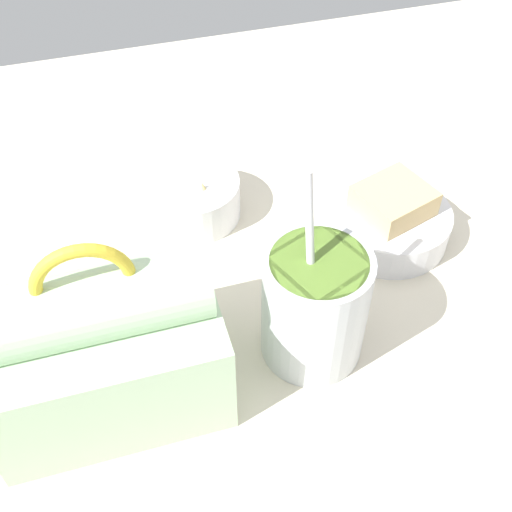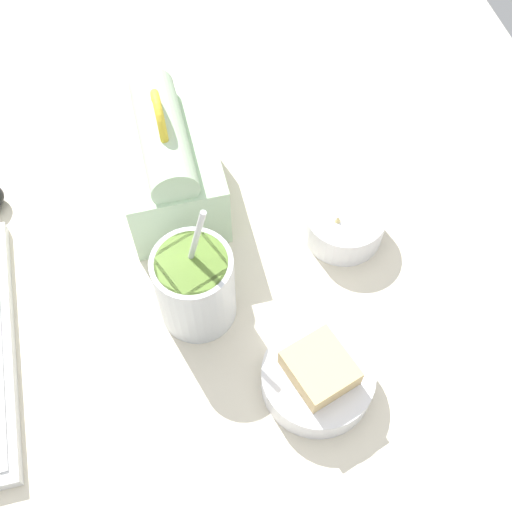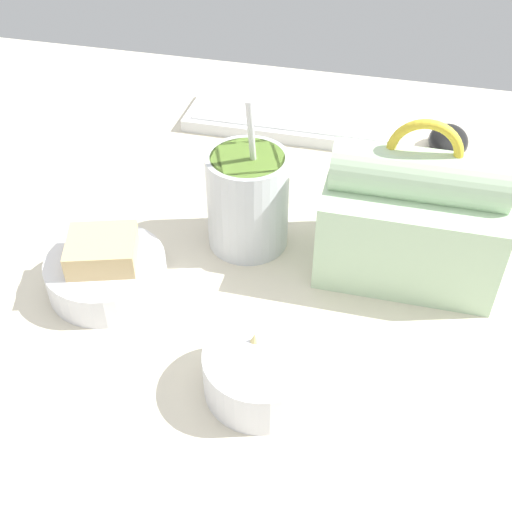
% 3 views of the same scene
% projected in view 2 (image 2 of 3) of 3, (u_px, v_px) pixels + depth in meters
% --- Properties ---
extents(desk_surface, '(1.40, 1.10, 0.02)m').
position_uv_depth(desk_surface, '(236.00, 266.00, 0.86)').
color(desk_surface, beige).
rests_on(desk_surface, ground).
extents(lunch_bag, '(0.19, 0.13, 0.19)m').
position_uv_depth(lunch_bag, '(168.00, 164.00, 0.85)').
color(lunch_bag, '#B7D6AD').
rests_on(lunch_bag, desk_surface).
extents(soup_cup, '(0.10, 0.10, 0.20)m').
position_uv_depth(soup_cup, '(195.00, 286.00, 0.76)').
color(soup_cup, silver).
rests_on(soup_cup, desk_surface).
extents(bento_bowl_sandwich, '(0.13, 0.13, 0.07)m').
position_uv_depth(bento_bowl_sandwich, '(318.00, 377.00, 0.74)').
color(bento_bowl_sandwich, silver).
rests_on(bento_bowl_sandwich, desk_surface).
extents(bento_bowl_snacks, '(0.11, 0.11, 0.06)m').
position_uv_depth(bento_bowl_snacks, '(344.00, 223.00, 0.85)').
color(bento_bowl_snacks, silver).
rests_on(bento_bowl_snacks, desk_surface).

